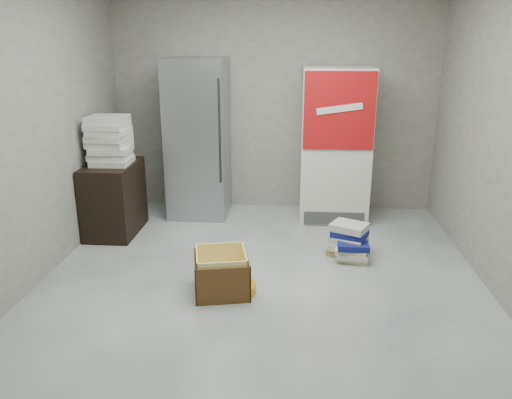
{
  "coord_description": "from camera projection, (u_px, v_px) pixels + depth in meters",
  "views": [
    {
      "loc": [
        0.27,
        -3.77,
        2.09
      ],
      "look_at": [
        -0.08,
        0.7,
        0.65
      ],
      "focal_mm": 35.0,
      "sensor_mm": 36.0,
      "label": 1
    }
  ],
  "objects": [
    {
      "name": "room_shell",
      "position": [
        260.0,
        82.0,
        3.69
      ],
      "size": [
        4.04,
        5.04,
        2.82
      ],
      "color": "#9A968A",
      "rests_on": "ground"
    },
    {
      "name": "bucket_lid",
      "position": [
        238.0,
        288.0,
        4.31
      ],
      "size": [
        0.39,
        0.39,
        0.09
      ],
      "primitive_type": "cylinder",
      "rotation": [
        0.0,
        0.0,
        -0.26
      ],
      "color": "gold",
      "rests_on": "ground"
    },
    {
      "name": "supply_box_stack",
      "position": [
        109.0,
        140.0,
        5.38
      ],
      "size": [
        0.44,
        0.44,
        0.52
      ],
      "color": "silver",
      "rests_on": "wood_shelf"
    },
    {
      "name": "ground",
      "position": [
        259.0,
        298.0,
        4.24
      ],
      "size": [
        5.0,
        5.0,
        0.0
      ],
      "primitive_type": "plane",
      "color": "silver",
      "rests_on": "ground"
    },
    {
      "name": "coke_cooler",
      "position": [
        335.0,
        145.0,
        5.93
      ],
      "size": [
        0.8,
        0.73,
        1.8
      ],
      "color": "silver",
      "rests_on": "ground"
    },
    {
      "name": "phonebook_stack_main",
      "position": [
        348.0,
        240.0,
        5.02
      ],
      "size": [
        0.44,
        0.41,
        0.34
      ],
      "rotation": [
        0.0,
        0.0,
        -0.43
      ],
      "color": "#967B54",
      "rests_on": "ground"
    },
    {
      "name": "phonebook_stack_side",
      "position": [
        352.0,
        251.0,
        4.93
      ],
      "size": [
        0.36,
        0.3,
        0.2
      ],
      "rotation": [
        0.0,
        0.0,
        -0.13
      ],
      "color": "beige",
      "rests_on": "ground"
    },
    {
      "name": "cardboard_box",
      "position": [
        221.0,
        276.0,
        4.3
      ],
      "size": [
        0.55,
        0.55,
        0.37
      ],
      "rotation": [
        0.0,
        0.0,
        0.21
      ],
      "color": "yellow",
      "rests_on": "ground"
    },
    {
      "name": "steel_fridge",
      "position": [
        198.0,
        139.0,
        6.04
      ],
      "size": [
        0.7,
        0.72,
        1.9
      ],
      "color": "#A2A5AA",
      "rests_on": "ground"
    },
    {
      "name": "wood_shelf",
      "position": [
        114.0,
        199.0,
        5.58
      ],
      "size": [
        0.5,
        0.8,
        0.8
      ],
      "primitive_type": "cube",
      "color": "black",
      "rests_on": "ground"
    }
  ]
}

